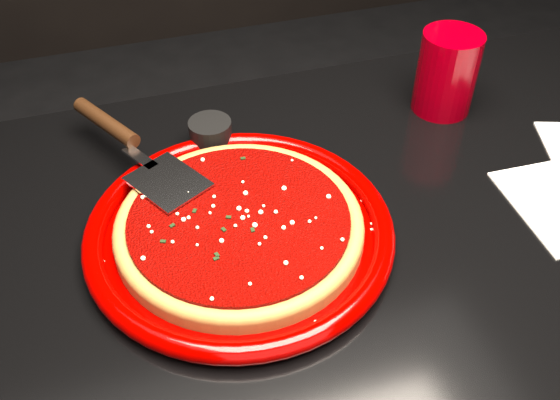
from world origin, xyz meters
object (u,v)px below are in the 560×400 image
object	(u,v)px
plate	(240,230)
pizza_server	(135,147)
cup	(447,73)
ramekin	(211,136)

from	to	relation	value
plate	pizza_server	bearing A→B (deg)	121.75
cup	ramekin	size ratio (longest dim) A/B	2.06
pizza_server	cup	bearing A→B (deg)	-26.30
cup	ramekin	distance (m)	0.36
cup	ramekin	world-z (taller)	cup
plate	pizza_server	xyz separation A→B (m)	(-0.10, 0.16, 0.03)
plate	cup	world-z (taller)	cup
plate	cup	distance (m)	0.41
plate	ramekin	xyz separation A→B (m)	(0.01, 0.18, 0.01)
pizza_server	ramekin	world-z (taller)	pizza_server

